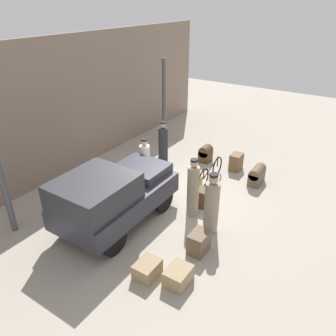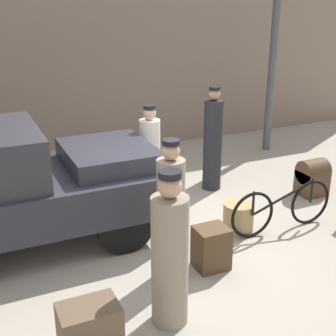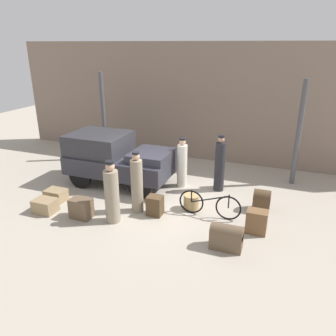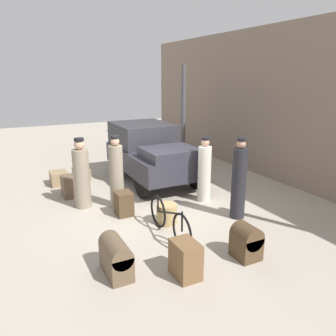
% 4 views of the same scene
% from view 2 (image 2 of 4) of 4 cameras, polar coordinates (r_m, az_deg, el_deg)
% --- Properties ---
extents(ground_plane, '(30.00, 30.00, 0.00)m').
position_cam_2_polar(ground_plane, '(6.70, -0.85, -8.43)').
color(ground_plane, '#A89E8E').
extents(station_building_facade, '(16.00, 0.15, 4.50)m').
position_cam_2_polar(station_building_facade, '(9.78, -10.92, 14.38)').
color(station_building_facade, gray).
rests_on(station_building_facade, ground).
extents(canopy_pillar_right, '(0.16, 0.16, 3.43)m').
position_cam_2_polar(canopy_pillar_right, '(10.19, 12.54, 11.47)').
color(canopy_pillar_right, '#4C4C51').
rests_on(canopy_pillar_right, ground).
extents(truck, '(3.41, 1.77, 1.66)m').
position_cam_2_polar(truck, '(6.45, -18.13, -1.66)').
color(truck, black).
rests_on(truck, ground).
extents(bicycle, '(1.71, 0.04, 0.73)m').
position_cam_2_polar(bicycle, '(6.93, 13.75, -4.74)').
color(bicycle, black).
rests_on(bicycle, ground).
extents(wicker_basket, '(0.44, 0.44, 0.43)m').
position_cam_2_polar(wicker_basket, '(6.85, 8.57, -5.97)').
color(wicker_basket, tan).
rests_on(wicker_basket, ground).
extents(porter_with_bicycle, '(0.33, 0.33, 1.63)m').
position_cam_2_polar(porter_with_bicycle, '(7.48, -2.19, 1.08)').
color(porter_with_bicycle, silver).
rests_on(porter_with_bicycle, ground).
extents(porter_carrying_trunk, '(0.32, 0.32, 1.81)m').
position_cam_2_polar(porter_carrying_trunk, '(8.05, 5.47, 3.09)').
color(porter_carrying_trunk, '#232328').
rests_on(porter_carrying_trunk, ground).
extents(conductor_in_dark_uniform, '(0.38, 0.38, 1.69)m').
position_cam_2_polar(conductor_in_dark_uniform, '(4.76, 0.23, -10.74)').
color(conductor_in_dark_uniform, gray).
rests_on(conductor_in_dark_uniform, ground).
extents(porter_lifting_near_truck, '(0.33, 0.33, 1.74)m').
position_cam_2_polar(porter_lifting_near_truck, '(5.47, 0.34, -5.94)').
color(porter_lifting_near_truck, gray).
rests_on(porter_lifting_near_truck, ground).
extents(suitcase_tan_flat, '(0.41, 0.36, 0.55)m').
position_cam_2_polar(suitcase_tan_flat, '(5.92, 5.29, -9.66)').
color(suitcase_tan_flat, '#4C3823').
rests_on(suitcase_tan_flat, ground).
extents(trunk_barrel_dark, '(0.45, 0.40, 0.63)m').
position_cam_2_polar(trunk_barrel_dark, '(8.31, 17.20, -1.04)').
color(trunk_barrel_dark, '#4C3823').
rests_on(trunk_barrel_dark, ground).
extents(trunk_wicker_pale, '(0.56, 0.39, 0.54)m').
position_cam_2_polar(trunk_wicker_pale, '(4.71, -9.50, -18.97)').
color(trunk_wicker_pale, brown).
rests_on(trunk_wicker_pale, ground).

